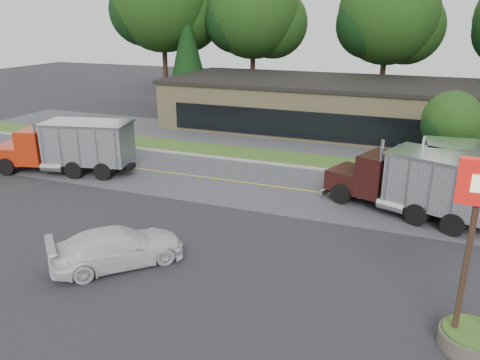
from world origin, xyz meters
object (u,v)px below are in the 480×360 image
object	(u,v)px
dump_truck_red	(70,145)
rally_car	(118,247)
dump_truck_blue	(447,172)
dump_truck_maroon	(417,181)

from	to	relation	value
dump_truck_red	rally_car	world-z (taller)	dump_truck_red
dump_truck_red	dump_truck_blue	bearing A→B (deg)	175.02
dump_truck_blue	rally_car	bearing A→B (deg)	40.71
dump_truck_maroon	rally_car	world-z (taller)	dump_truck_maroon
dump_truck_blue	rally_car	size ratio (longest dim) A/B	1.46
dump_truck_maroon	rally_car	size ratio (longest dim) A/B	1.61
dump_truck_maroon	dump_truck_red	bearing A→B (deg)	22.97
dump_truck_maroon	rally_car	distance (m)	14.71
dump_truck_blue	dump_truck_maroon	bearing A→B (deg)	54.51
dump_truck_red	rally_car	size ratio (longest dim) A/B	1.77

